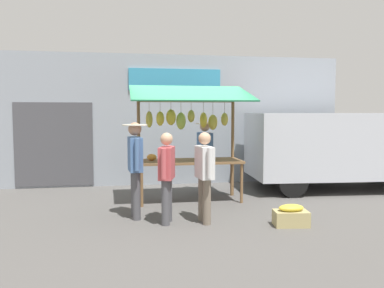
{
  "coord_description": "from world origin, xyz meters",
  "views": [
    {
      "loc": [
        1.4,
        8.36,
        1.89
      ],
      "look_at": [
        0.0,
        0.3,
        1.25
      ],
      "focal_mm": 37.4,
      "sensor_mm": 36.0,
      "label": 1
    }
  ],
  "objects_px": {
    "market_stall": "(189,128)",
    "parked_van": "(334,144)",
    "shopper_with_ponytail": "(205,171)",
    "shopper_in_striped_shirt": "(135,161)",
    "produce_crate_near": "(291,216)",
    "vendor_with_sunhat": "(205,151)",
    "shopper_in_grey_tee": "(167,172)"
  },
  "relations": [
    {
      "from": "market_stall",
      "to": "parked_van",
      "type": "height_order",
      "value": "market_stall"
    },
    {
      "from": "parked_van",
      "to": "produce_crate_near",
      "type": "distance_m",
      "value": 3.84
    },
    {
      "from": "shopper_in_striped_shirt",
      "to": "parked_van",
      "type": "xyz_separation_m",
      "value": [
        -4.92,
        -1.9,
        0.09
      ]
    },
    {
      "from": "shopper_in_grey_tee",
      "to": "parked_van",
      "type": "distance_m",
      "value": 4.99
    },
    {
      "from": "vendor_with_sunhat",
      "to": "market_stall",
      "type": "bearing_deg",
      "value": -45.36
    },
    {
      "from": "shopper_in_grey_tee",
      "to": "produce_crate_near",
      "type": "distance_m",
      "value": 2.22
    },
    {
      "from": "market_stall",
      "to": "produce_crate_near",
      "type": "bearing_deg",
      "value": 121.09
    },
    {
      "from": "market_stall",
      "to": "parked_van",
      "type": "xyz_separation_m",
      "value": [
        -3.73,
        -0.61,
        -0.44
      ]
    },
    {
      "from": "vendor_with_sunhat",
      "to": "shopper_in_striped_shirt",
      "type": "relative_size",
      "value": 0.98
    },
    {
      "from": "produce_crate_near",
      "to": "shopper_with_ponytail",
      "type": "bearing_deg",
      "value": -18.01
    },
    {
      "from": "vendor_with_sunhat",
      "to": "parked_van",
      "type": "distance_m",
      "value": 3.25
    },
    {
      "from": "shopper_in_striped_shirt",
      "to": "vendor_with_sunhat",
      "type": "bearing_deg",
      "value": -45.16
    },
    {
      "from": "vendor_with_sunhat",
      "to": "shopper_in_grey_tee",
      "type": "relative_size",
      "value": 1.09
    },
    {
      "from": "vendor_with_sunhat",
      "to": "produce_crate_near",
      "type": "xyz_separation_m",
      "value": [
        -0.87,
        2.93,
        -0.84
      ]
    },
    {
      "from": "vendor_with_sunhat",
      "to": "produce_crate_near",
      "type": "height_order",
      "value": "vendor_with_sunhat"
    },
    {
      "from": "shopper_with_ponytail",
      "to": "shopper_in_grey_tee",
      "type": "distance_m",
      "value": 0.65
    },
    {
      "from": "shopper_in_grey_tee",
      "to": "shopper_with_ponytail",
      "type": "bearing_deg",
      "value": -80.2
    },
    {
      "from": "market_stall",
      "to": "shopper_with_ponytail",
      "type": "relative_size",
      "value": 1.6
    },
    {
      "from": "produce_crate_near",
      "to": "shopper_in_striped_shirt",
      "type": "bearing_deg",
      "value": -20.72
    },
    {
      "from": "market_stall",
      "to": "shopper_with_ponytail",
      "type": "distance_m",
      "value": 1.92
    },
    {
      "from": "shopper_in_grey_tee",
      "to": "market_stall",
      "type": "bearing_deg",
      "value": -5.2
    },
    {
      "from": "market_stall",
      "to": "shopper_with_ponytail",
      "type": "height_order",
      "value": "market_stall"
    },
    {
      "from": "produce_crate_near",
      "to": "parked_van",
      "type": "bearing_deg",
      "value": -129.63
    },
    {
      "from": "shopper_in_striped_shirt",
      "to": "market_stall",
      "type": "bearing_deg",
      "value": -47.26
    },
    {
      "from": "shopper_with_ponytail",
      "to": "shopper_in_grey_tee",
      "type": "bearing_deg",
      "value": 77.48
    },
    {
      "from": "vendor_with_sunhat",
      "to": "parked_van",
      "type": "xyz_separation_m",
      "value": [
        -3.24,
        0.06,
        0.12
      ]
    },
    {
      "from": "shopper_in_striped_shirt",
      "to": "shopper_in_grey_tee",
      "type": "distance_m",
      "value": 0.69
    },
    {
      "from": "vendor_with_sunhat",
      "to": "parked_van",
      "type": "relative_size",
      "value": 0.37
    },
    {
      "from": "shopper_in_striped_shirt",
      "to": "produce_crate_near",
      "type": "relative_size",
      "value": 2.84
    },
    {
      "from": "market_stall",
      "to": "shopper_in_grey_tee",
      "type": "bearing_deg",
      "value": 68.9
    },
    {
      "from": "shopper_in_striped_shirt",
      "to": "parked_van",
      "type": "bearing_deg",
      "value": -73.58
    },
    {
      "from": "shopper_with_ponytail",
      "to": "produce_crate_near",
      "type": "bearing_deg",
      "value": -114.43
    }
  ]
}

